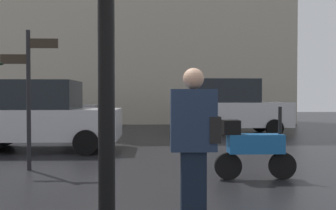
% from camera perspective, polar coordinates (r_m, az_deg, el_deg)
% --- Properties ---
extents(pedestrian_with_bag, '(0.53, 0.24, 1.71)m').
position_cam_1_polar(pedestrian_with_bag, '(4.01, 4.11, -4.95)').
color(pedestrian_with_bag, black).
rests_on(pedestrian_with_bag, ground).
extents(parked_scooter, '(1.39, 0.32, 1.23)m').
position_cam_1_polar(parked_scooter, '(6.48, 12.87, -6.28)').
color(parked_scooter, black).
rests_on(parked_scooter, ground).
extents(parked_car_left, '(4.05, 1.95, 1.82)m').
position_cam_1_polar(parked_car_left, '(10.27, -19.18, -1.47)').
color(parked_car_left, silver).
rests_on(parked_car_left, ground).
extents(parked_car_right, '(4.24, 2.01, 2.03)m').
position_cam_1_polar(parked_car_right, '(13.92, 9.20, -0.32)').
color(parked_car_right, silver).
rests_on(parked_car_right, ground).
extents(parked_car_distant, '(4.47, 1.90, 1.98)m').
position_cam_1_polar(parked_car_distant, '(14.24, -19.86, -0.43)').
color(parked_car_distant, gray).
rests_on(parked_car_distant, ground).
extents(street_signpost, '(1.08, 0.08, 2.67)m').
position_cam_1_polar(street_signpost, '(7.54, -20.58, 2.90)').
color(street_signpost, black).
rests_on(street_signpost, ground).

